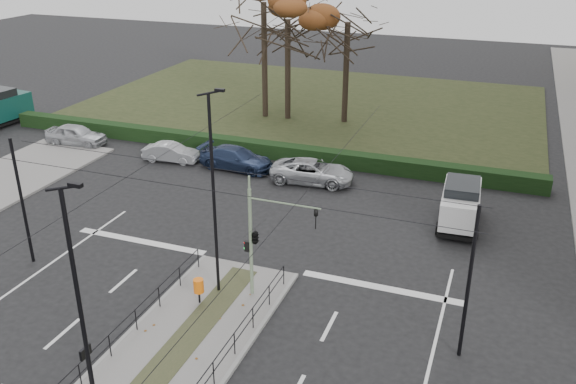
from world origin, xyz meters
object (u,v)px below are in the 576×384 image
at_px(traffic_light, 257,235).
at_px(litter_bin, 199,286).
at_px(white_van, 461,203).
at_px(rust_tree, 264,2).
at_px(streetlamp_median_near, 83,324).
at_px(parked_car_third, 236,158).
at_px(parked_car_fourth, 312,171).
at_px(bare_tree_center, 348,30).
at_px(parked_car_first, 76,135).
at_px(streetlamp_median_far, 214,195).
at_px(info_panel, 86,358).
at_px(parked_car_second, 171,153).
at_px(bare_tree_near, 288,27).

height_order(traffic_light, litter_bin, traffic_light).
bearing_deg(traffic_light, white_van, 54.10).
bearing_deg(rust_tree, traffic_light, -68.29).
height_order(streetlamp_median_near, rust_tree, rust_tree).
bearing_deg(streetlamp_median_near, parked_car_third, 104.82).
bearing_deg(parked_car_fourth, bare_tree_center, 1.19).
bearing_deg(traffic_light, parked_car_first, 145.84).
bearing_deg(bare_tree_center, streetlamp_median_far, -86.42).
relative_size(parked_car_third, bare_tree_center, 0.48).
bearing_deg(info_panel, parked_car_second, 113.57).
bearing_deg(streetlamp_median_near, litter_bin, 96.16).
relative_size(streetlamp_median_near, parked_car_first, 1.97).
bearing_deg(info_panel, traffic_light, 68.90).
bearing_deg(streetlamp_median_near, parked_car_fourth, 91.59).
distance_m(litter_bin, bare_tree_near, 26.98).
bearing_deg(parked_car_second, parked_car_fourth, -97.61).
bearing_deg(parked_car_fourth, rust_tree, 28.52).
distance_m(litter_bin, parked_car_fourth, 13.95).
relative_size(streetlamp_median_far, parked_car_third, 1.79).
relative_size(parked_car_third, bare_tree_near, 0.48).
height_order(parked_car_first, bare_tree_near, bare_tree_near).
xyz_separation_m(traffic_light, streetlamp_median_near, (-1.19, -9.01, 1.56)).
height_order(parked_car_first, parked_car_third, parked_car_first).
relative_size(parked_car_first, rust_tree, 0.37).
xyz_separation_m(bare_tree_center, bare_tree_near, (-4.47, -0.71, 0.08)).
xyz_separation_m(traffic_light, bare_tree_center, (-3.24, 24.92, 4.23)).
xyz_separation_m(rust_tree, bare_tree_center, (6.37, 0.77, -1.80)).
relative_size(streetlamp_median_near, parked_car_second, 2.31).
distance_m(white_van, bare_tree_center, 19.24).
bearing_deg(streetlamp_median_far, litter_bin, -107.37).
xyz_separation_m(traffic_light, info_panel, (-2.83, -7.34, -1.29)).
relative_size(streetlamp_median_near, bare_tree_center, 0.84).
bearing_deg(info_panel, rust_tree, 102.17).
relative_size(traffic_light, parked_car_first, 1.10).
bearing_deg(traffic_light, streetlamp_median_far, -169.87).
bearing_deg(traffic_light, rust_tree, 111.71).
relative_size(streetlamp_median_far, bare_tree_near, 0.85).
bearing_deg(parked_car_third, bare_tree_near, 7.33).
xyz_separation_m(parked_car_fourth, rust_tree, (-7.83, 11.59, 8.24)).
bearing_deg(parked_car_first, white_van, -102.05).
xyz_separation_m(parked_car_third, bare_tree_near, (-0.70, 11.24, 6.51)).
xyz_separation_m(parked_car_first, parked_car_second, (7.95, -0.55, -0.13)).
relative_size(streetlamp_median_far, bare_tree_center, 0.86).
distance_m(traffic_light, parked_car_second, 17.33).
bearing_deg(parked_car_first, streetlamp_median_near, -145.22).
bearing_deg(white_van, bare_tree_near, 135.80).
xyz_separation_m(parked_car_fourth, bare_tree_center, (-1.46, 12.36, 6.44)).
distance_m(streetlamp_median_near, parked_car_second, 24.37).
distance_m(streetlamp_median_far, parked_car_third, 14.82).
relative_size(litter_bin, parked_car_fourth, 0.22).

